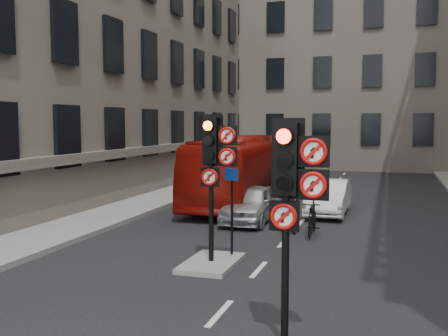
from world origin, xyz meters
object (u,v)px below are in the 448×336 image
Objects in this scene: car_pink at (242,196)px; signal_near at (292,183)px; signal_far at (214,156)px; info_sign at (232,199)px; bus_red at (245,169)px; car_white at (329,197)px; motorcycle at (312,218)px; car_silver at (251,204)px; motorcyclist at (289,204)px.

signal_near is at bearing -68.15° from car_pink.
signal_far is 1.38m from info_sign.
bus_red reaches higher than info_sign.
signal_far reaches higher than car_pink.
car_white is (-0.76, 12.18, -1.93)m from signal_near.
motorcycle is at bearing -90.26° from car_white.
car_silver is 0.96× the size of car_white.
signal_far reaches higher than car_silver.
signal_far is at bearing 90.58° from motorcyclist.
car_white is 2.13× the size of motorcycle.
signal_far reaches higher than info_sign.
bus_red is at bearing 155.97° from car_white.
car_silver is (-0.59, 5.77, -2.06)m from signal_far.
bus_red is 9.43m from info_sign.
signal_near is at bearing -56.98° from signal_far.
car_silver is at bearing 95.80° from signal_far.
motorcyclist is at bearing 174.60° from motorcycle.
signal_near is at bearing -71.09° from car_silver.
signal_near is 4.77m from signal_far.
motorcyclist is (-1.55, 8.22, -1.63)m from signal_near.
car_pink is at bearing -77.92° from bus_red.
car_pink is 2.21× the size of motorcyclist.
bus_red is 4.73× the size of info_sign.
info_sign reaches higher than car_silver.
info_sign is at bearing 91.05° from motorcyclist.
signal_near is 5.40m from info_sign.
car_white reaches higher than car_silver.
signal_near is 8.52m from motorcyclist.
signal_near is at bearing -85.94° from car_white.
signal_near is 0.85× the size of car_pink.
signal_far is at bearing -83.35° from car_silver.
car_silver is 0.36× the size of bus_red.
info_sign reaches higher than motorcycle.
bus_red is (-1.97, 9.92, -1.24)m from signal_far.
info_sign is (-2.39, 4.74, -1.03)m from signal_near.
info_sign is (0.21, 0.74, -1.15)m from signal_far.
bus_red is at bearing 115.48° from info_sign.
car_white is at bearing -25.44° from bus_red.
car_pink is 4.85m from motorcycle.
motorcyclist is (1.64, -1.55, 0.31)m from car_silver.
motorcyclist is at bearing -42.66° from car_silver.
info_sign is at bearing -77.55° from bus_red.
signal_near is 14.69m from bus_red.
motorcyclist is at bearing -63.00° from bus_red.
motorcycle is 0.83× the size of info_sign.
car_pink is at bearing 115.59° from info_sign.
car_pink reaches higher than motorcycle.
signal_far is at bearing 123.02° from signal_near.
signal_far reaches higher than signal_near.
car_white is 7.67m from info_sign.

